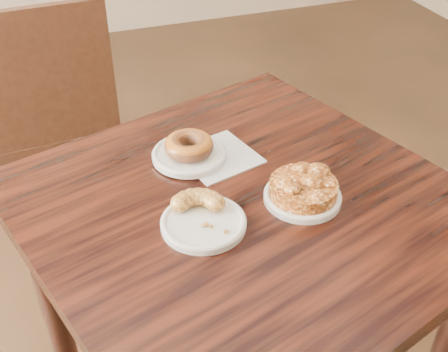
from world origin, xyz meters
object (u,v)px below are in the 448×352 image
object	(u,v)px
glazed_donut	(189,146)
cruller_fragment	(203,214)
cafe_table	(242,325)
apple_fritter	(304,186)
chair_far	(53,119)

from	to	relation	value
glazed_donut	cruller_fragment	size ratio (longest dim) A/B	0.85
cafe_table	apple_fritter	world-z (taller)	apple_fritter
cruller_fragment	chair_far	bearing A→B (deg)	101.96
apple_fritter	cruller_fragment	bearing A→B (deg)	-177.73
chair_far	cruller_fragment	xyz separation A→B (m)	(0.22, -1.02, 0.33)
cruller_fragment	apple_fritter	bearing A→B (deg)	2.27
glazed_donut	apple_fritter	world-z (taller)	apple_fritter
apple_fritter	cruller_fragment	size ratio (longest dim) A/B	1.44
apple_fritter	cafe_table	bearing A→B (deg)	161.33
chair_far	cruller_fragment	world-z (taller)	chair_far
cafe_table	cruller_fragment	distance (m)	0.42
glazed_donut	apple_fritter	distance (m)	0.27
glazed_donut	cruller_fragment	xyz separation A→B (m)	(-0.04, -0.22, -0.01)
glazed_donut	chair_far	bearing A→B (deg)	107.55
chair_far	glazed_donut	distance (m)	0.91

